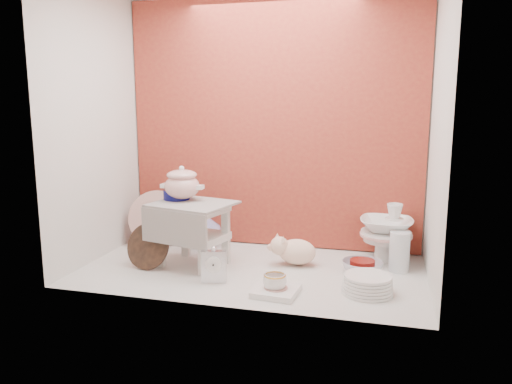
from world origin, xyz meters
TOP-DOWN VIEW (x-y plane):
  - ground at (0.00, 0.00)m, footprint 1.80×1.80m
  - niche_shell at (0.00, 0.18)m, footprint 1.86×1.03m
  - step_stool at (-0.33, 0.00)m, footprint 0.48×0.43m
  - soup_tureen at (-0.41, 0.05)m, footprint 0.29×0.29m
  - cobalt_bowl at (-0.45, 0.07)m, footprint 0.18×0.18m
  - floral_platter at (-0.69, 0.30)m, footprint 0.37×0.22m
  - blue_white_vase at (-0.42, 0.37)m, footprint 0.29×0.29m
  - lacquer_tray at (-0.55, -0.11)m, footprint 0.26×0.13m
  - mantel_clock at (-0.13, -0.22)m, footprint 0.13×0.07m
  - plush_pig at (0.22, 0.14)m, footprint 0.28×0.20m
  - teacup_saucer at (0.19, -0.29)m, footprint 0.18×0.18m
  - gold_rim_teacup at (0.19, -0.29)m, footprint 0.12×0.12m
  - lattice_dish at (0.20, -0.30)m, footprint 0.22×0.22m
  - dinner_plate_stack at (0.61, -0.18)m, footprint 0.24×0.24m
  - crystal_bowl at (0.57, 0.10)m, footprint 0.22×0.22m
  - clear_glass_vase at (0.76, 0.18)m, footprint 0.11×0.11m
  - porcelain_tower at (0.69, 0.34)m, footprint 0.34×0.34m

SIDE VIEW (x-z plane):
  - ground at x=0.00m, z-range 0.00..0.00m
  - teacup_saucer at x=0.19m, z-range 0.00..0.01m
  - lattice_dish at x=0.20m, z-range 0.00..0.03m
  - crystal_bowl at x=0.57m, z-range 0.00..0.07m
  - dinner_plate_stack at x=0.61m, z-range 0.00..0.09m
  - gold_rim_teacup at x=0.19m, z-range 0.01..0.10m
  - plush_pig at x=0.22m, z-range 0.00..0.16m
  - mantel_clock at x=-0.13m, z-range 0.00..0.18m
  - clear_glass_vase at x=0.76m, z-range 0.00..0.21m
  - blue_white_vase at x=-0.42m, z-range 0.00..0.24m
  - lacquer_tray at x=-0.55m, z-range 0.00..0.24m
  - porcelain_tower at x=0.69m, z-range 0.00..0.33m
  - floral_platter at x=-0.69m, z-range 0.00..0.34m
  - step_stool at x=-0.33m, z-range 0.00..0.35m
  - cobalt_bowl at x=-0.45m, z-range 0.35..0.40m
  - soup_tureen at x=-0.41m, z-range 0.35..0.54m
  - niche_shell at x=0.00m, z-range 0.17..1.70m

